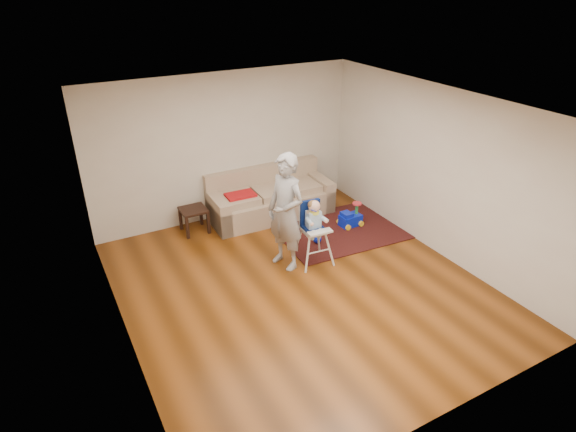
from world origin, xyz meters
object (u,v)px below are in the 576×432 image
sofa (270,194)px  ride_on_toy (351,215)px  side_table (194,220)px  high_chair (314,233)px  adult (286,212)px  toy_ball (317,239)px

sofa → ride_on_toy: (1.09, -1.09, -0.22)m
side_table → high_chair: high_chair is taller
side_table → ride_on_toy: bearing=-24.8°
sofa → ride_on_toy: sofa is taller
ride_on_toy → high_chair: size_ratio=0.39×
high_chair → adult: (-0.43, 0.13, 0.41)m
toy_ball → adult: size_ratio=0.08×
sofa → side_table: size_ratio=5.25×
side_table → adult: size_ratio=0.24×
ride_on_toy → high_chair: bearing=-152.1°
sofa → side_table: (-1.48, 0.10, -0.23)m
ride_on_toy → toy_ball: (-0.88, -0.26, -0.14)m
side_table → sofa: bearing=-3.8°
toy_ball → sofa: bearing=98.9°
sofa → ride_on_toy: size_ratio=5.50×
adult → toy_ball: bearing=95.4°
side_table → high_chair: (1.34, -1.89, 0.30)m
side_table → adult: 2.10m
toy_ball → adult: 1.19m
toy_ball → high_chair: size_ratio=0.14×
sofa → toy_ball: size_ratio=15.70×
sofa → side_table: bearing=178.2°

